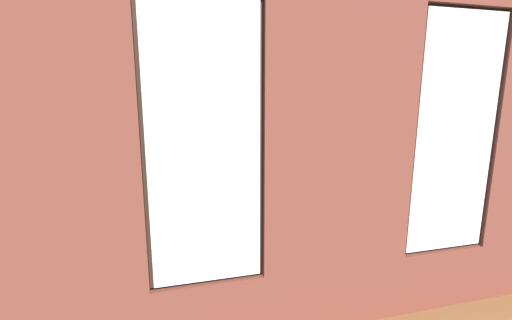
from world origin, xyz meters
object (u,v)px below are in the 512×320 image
object	(u,v)px
coffee_table	(242,200)
table_plant_small	(212,195)
remote_gray	(228,196)
tv_flatscreen	(78,172)
remote_silver	(251,199)
potted_plant_foreground_right	(117,155)
media_console	(82,211)
potted_plant_near_tv	(110,203)
potted_plant_corner_far_left	(497,209)
potted_plant_between_couches	(387,203)
couch_left	(405,200)
potted_plant_by_left_couch	(340,184)
cup_ceramic	(242,194)
potted_plant_beside_window_right	(49,250)
potted_plant_mid_room_small	(295,178)
couch_by_window	(264,260)

from	to	relation	value
coffee_table	table_plant_small	world-z (taller)	table_plant_small
remote_gray	tv_flatscreen	xyz separation A→B (m)	(2.14, -0.37, 0.41)
table_plant_small	remote_gray	distance (m)	0.38
remote_silver	potted_plant_foreground_right	distance (m)	3.27
media_console	potted_plant_near_tv	distance (m)	1.18
potted_plant_corner_far_left	potted_plant_between_couches	world-z (taller)	potted_plant_between_couches
couch_left	potted_plant_near_tv	distance (m)	4.33
tv_flatscreen	media_console	bearing A→B (deg)	90.00
media_console	tv_flatscreen	world-z (taller)	tv_flatscreen
potted_plant_near_tv	potted_plant_between_couches	distance (m)	3.31
tv_flatscreen	potted_plant_by_left_couch	size ratio (longest dim) A/B	2.03
table_plant_small	remote_silver	distance (m)	0.59
coffee_table	cup_ceramic	xyz separation A→B (m)	(0.00, 0.00, 0.10)
media_console	cup_ceramic	bearing A→B (deg)	168.50
potted_plant_corner_far_left	remote_silver	bearing A→B (deg)	-34.13
tv_flatscreen	potted_plant_foreground_right	distance (m)	1.86
media_console	potted_plant_foreground_right	distance (m)	1.93
potted_plant_near_tv	potted_plant_between_couches	bearing A→B (deg)	158.01
couch_left	tv_flatscreen	bearing A→B (deg)	-101.38
remote_silver	media_console	xyz separation A→B (m)	(2.45, -0.61, -0.18)
coffee_table	media_console	world-z (taller)	media_console
table_plant_small	potted_plant_near_tv	world-z (taller)	potted_plant_near_tv
potted_plant_beside_window_right	couch_left	bearing A→B (deg)	-162.97
potted_plant_corner_far_left	potted_plant_near_tv	xyz separation A→B (m)	(4.47, -1.38, 0.01)
media_console	potted_plant_mid_room_small	xyz separation A→B (m)	(-3.58, -0.51, 0.16)
couch_left	coffee_table	size ratio (longest dim) A/B	1.15
couch_left	potted_plant_between_couches	distance (m)	1.84
potted_plant_near_tv	potted_plant_mid_room_small	size ratio (longest dim) A/B	1.58
potted_plant_mid_room_small	cup_ceramic	bearing A→B (deg)	38.39
cup_ceramic	potted_plant_by_left_couch	world-z (taller)	cup_ceramic
cup_ceramic	couch_by_window	bearing A→B (deg)	84.87
couch_by_window	potted_plant_between_couches	distance (m)	1.51
potted_plant_beside_window_right	potted_plant_between_couches	bearing A→B (deg)	-177.41
couch_by_window	remote_gray	world-z (taller)	couch_by_window
potted_plant_near_tv	potted_plant_foreground_right	xyz separation A→B (m)	(0.25, -2.81, 0.12)
media_console	potted_plant_between_couches	xyz separation A→B (m)	(-3.61, 2.20, 0.53)
couch_left	media_console	world-z (taller)	couch_left
potted_plant_near_tv	potted_plant_between_couches	world-z (taller)	potted_plant_between_couches
couch_by_window	remote_silver	xyz separation A→B (m)	(-0.28, -1.64, 0.12)
potted_plant_near_tv	potted_plant_foreground_right	bearing A→B (deg)	-84.91
potted_plant_mid_room_small	potted_plant_foreground_right	distance (m)	3.56
cup_ceramic	remote_gray	bearing A→B (deg)	-29.92
table_plant_small	media_console	xyz separation A→B (m)	(1.87, -0.61, -0.28)
potted_plant_beside_window_right	potted_plant_near_tv	bearing A→B (deg)	-101.21
potted_plant_mid_room_small	potted_plant_between_couches	size ratio (longest dim) A/B	0.53
couch_by_window	cup_ceramic	world-z (taller)	couch_by_window
coffee_table	potted_plant_between_couches	bearing A→B (deg)	126.50
potted_plant_near_tv	tv_flatscreen	bearing A→B (deg)	-60.45
cup_ceramic	potted_plant_by_left_couch	bearing A→B (deg)	-157.93
couch_by_window	cup_ceramic	size ratio (longest dim) A/B	18.24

